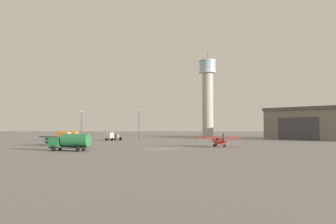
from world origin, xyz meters
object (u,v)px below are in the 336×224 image
object	(u,v)px
airplane_red	(218,140)
truck_flatbed_white	(111,137)
truck_fuel_tanker_green	(70,142)
light_post_west	(80,122)
airplane_black	(57,139)
control_tower	(206,93)
truck_fuel_tanker_orange	(67,135)
light_post_east	(138,122)

from	to	relation	value
airplane_red	truck_flatbed_white	size ratio (longest dim) A/B	1.59
truck_fuel_tanker_green	airplane_red	bearing A→B (deg)	-145.59
light_post_west	airplane_black	bearing A→B (deg)	-83.83
control_tower	truck_fuel_tanker_orange	xyz separation A→B (m)	(-45.37, -43.53, -16.62)
truck_fuel_tanker_orange	truck_flatbed_white	bearing A→B (deg)	-144.15
truck_fuel_tanker_orange	truck_flatbed_white	world-z (taller)	truck_fuel_tanker_orange
light_post_east	truck_fuel_tanker_green	bearing A→B (deg)	-99.84
airplane_red	airplane_black	bearing A→B (deg)	74.79
airplane_black	light_post_east	bearing A→B (deg)	-176.74
control_tower	truck_fuel_tanker_orange	world-z (taller)	control_tower
truck_fuel_tanker_orange	light_post_east	world-z (taller)	light_post_east
airplane_black	light_post_west	size ratio (longest dim) A/B	0.99
light_post_west	airplane_red	bearing A→B (deg)	-44.93
control_tower	truck_flatbed_white	bearing A→B (deg)	-130.55
truck_fuel_tanker_green	light_post_east	xyz separation A→B (m)	(7.97, 45.95, 3.97)
control_tower	airplane_black	world-z (taller)	control_tower
airplane_red	truck_flatbed_white	world-z (taller)	airplane_red
airplane_red	truck_flatbed_white	bearing A→B (deg)	34.79
airplane_red	truck_fuel_tanker_orange	world-z (taller)	airplane_red
truck_flatbed_white	light_post_west	size ratio (longest dim) A/B	0.67
airplane_red	light_post_east	bearing A→B (deg)	22.26
truck_fuel_tanker_orange	light_post_east	bearing A→B (deg)	-140.21
airplane_black	control_tower	bearing A→B (deg)	178.10
truck_fuel_tanker_green	control_tower	bearing A→B (deg)	-100.32
light_post_west	light_post_east	size ratio (longest dim) A/B	0.97
truck_fuel_tanker_orange	truck_fuel_tanker_green	distance (m)	39.00
truck_fuel_tanker_green	truck_flatbed_white	distance (m)	41.56
airplane_black	light_post_east	xyz separation A→B (m)	(15.50, 29.94, 4.27)
truck_flatbed_white	light_post_east	size ratio (longest dim) A/B	0.65
airplane_red	light_post_east	distance (m)	40.20
airplane_red	airplane_black	distance (m)	35.73
truck_fuel_tanker_orange	truck_flatbed_white	xyz separation A→B (m)	(11.83, 4.32, -0.47)
control_tower	airplane_red	distance (m)	71.74
light_post_east	control_tower	bearing A→B (deg)	53.45
control_tower	light_post_east	distance (m)	45.14
airplane_red	light_post_west	size ratio (longest dim) A/B	1.07
airplane_red	control_tower	bearing A→B (deg)	-12.46
control_tower	truck_flatbed_white	distance (m)	54.35
light_post_west	light_post_east	xyz separation A→B (m)	(19.21, -4.36, 0.13)
truck_fuel_tanker_orange	light_post_west	xyz separation A→B (m)	(0.35, 13.07, 3.87)
airplane_black	truck_fuel_tanker_orange	world-z (taller)	airplane_black
truck_fuel_tanker_orange	truck_flatbed_white	distance (m)	12.60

